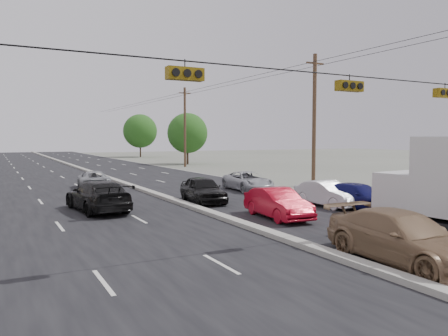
% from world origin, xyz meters
% --- Properties ---
extents(ground, '(200.00, 200.00, 0.00)m').
position_xyz_m(ground, '(0.00, 0.00, 0.00)').
color(ground, '#606356').
rests_on(ground, ground).
extents(road_surface, '(20.00, 160.00, 0.02)m').
position_xyz_m(road_surface, '(0.00, 30.00, 0.00)').
color(road_surface, black).
rests_on(road_surface, ground).
extents(center_median, '(0.50, 160.00, 0.20)m').
position_xyz_m(center_median, '(0.00, 30.00, 0.10)').
color(center_median, gray).
rests_on(center_median, ground).
extents(utility_pole_right_b, '(1.60, 0.30, 10.00)m').
position_xyz_m(utility_pole_right_b, '(12.50, 15.00, 5.11)').
color(utility_pole_right_b, '#422D1E').
rests_on(utility_pole_right_b, ground).
extents(utility_pole_right_c, '(1.60, 0.30, 10.00)m').
position_xyz_m(utility_pole_right_c, '(12.50, 40.00, 5.11)').
color(utility_pole_right_c, '#422D1E').
rests_on(utility_pole_right_c, ground).
extents(traffic_signals, '(25.00, 0.30, 0.54)m').
position_xyz_m(traffic_signals, '(1.40, 0.00, 5.49)').
color(traffic_signals, black).
rests_on(traffic_signals, ground).
extents(tree_right_mid, '(5.60, 5.60, 7.14)m').
position_xyz_m(tree_right_mid, '(15.00, 45.00, 4.34)').
color(tree_right_mid, '#382619').
rests_on(tree_right_mid, ground).
extents(tree_right_far, '(6.40, 6.40, 8.16)m').
position_xyz_m(tree_right_far, '(16.00, 70.00, 4.96)').
color(tree_right_far, '#382619').
rests_on(tree_right_far, ground).
extents(tan_sedan, '(2.39, 5.32, 1.51)m').
position_xyz_m(tan_sedan, '(1.40, -2.42, 0.76)').
color(tan_sedan, '#846547').
rests_on(tan_sedan, ground).
extents(red_sedan, '(1.83, 4.32, 1.39)m').
position_xyz_m(red_sedan, '(2.31, 5.26, 0.69)').
color(red_sedan, '#A80A1C').
rests_on(red_sedan, ground).
extents(queue_car_a, '(2.20, 4.51, 1.48)m').
position_xyz_m(queue_car_a, '(1.40, 11.34, 0.74)').
color(queue_car_a, black).
rests_on(queue_car_a, ground).
extents(queue_car_b, '(1.51, 4.17, 1.37)m').
position_xyz_m(queue_car_b, '(6.70, 6.83, 0.68)').
color(queue_car_b, white).
rests_on(queue_car_b, ground).
extents(queue_car_c, '(2.54, 4.89, 1.32)m').
position_xyz_m(queue_car_c, '(6.57, 14.91, 0.66)').
color(queue_car_c, '#A5A7AD').
rests_on(queue_car_c, ground).
extents(queue_car_d, '(2.46, 4.76, 1.32)m').
position_xyz_m(queue_car_d, '(7.42, 5.29, 0.66)').
color(queue_car_d, '#101152').
rests_on(queue_car_d, ground).
extents(oncoming_near, '(2.67, 5.51, 1.54)m').
position_xyz_m(oncoming_near, '(-4.55, 11.12, 0.77)').
color(oncoming_near, black).
rests_on(oncoming_near, ground).
extents(oncoming_far, '(2.67, 4.83, 1.28)m').
position_xyz_m(oncoming_far, '(-2.70, 21.25, 0.64)').
color(oncoming_far, gray).
rests_on(oncoming_far, ground).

